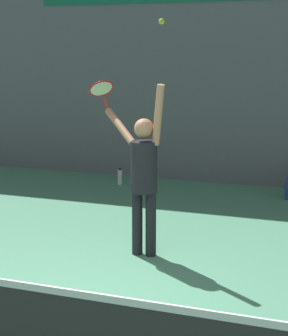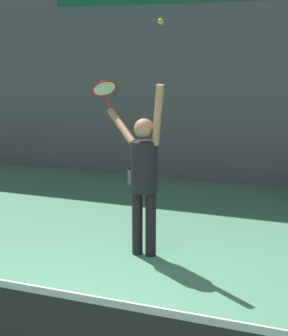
% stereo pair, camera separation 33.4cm
% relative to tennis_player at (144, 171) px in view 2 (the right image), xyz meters
% --- Properties ---
extents(ground_plane, '(18.00, 18.00, 0.00)m').
position_rel_tennis_player_xyz_m(ground_plane, '(0.09, -1.89, -1.05)').
color(ground_plane, '#4C8C6B').
extents(back_wall, '(18.00, 0.10, 5.00)m').
position_rel_tennis_player_xyz_m(back_wall, '(0.09, 4.39, 1.45)').
color(back_wall, slate).
rests_on(back_wall, ground_plane).
extents(tennis_player, '(0.98, 0.61, 2.10)m').
position_rel_tennis_player_xyz_m(tennis_player, '(0.00, 0.00, 0.00)').
color(tennis_player, black).
rests_on(tennis_player, ground_plane).
extents(tennis_racket, '(0.43, 0.43, 0.40)m').
position_rel_tennis_player_xyz_m(tennis_racket, '(-0.79, 0.55, 0.92)').
color(tennis_racket, red).
extents(tennis_ball, '(0.07, 0.07, 0.07)m').
position_rel_tennis_player_xyz_m(tennis_ball, '(0.25, -0.10, 1.75)').
color(tennis_ball, '#CCDB2D').
extents(water_bottle, '(0.08, 0.08, 0.32)m').
position_rel_tennis_player_xyz_m(water_bottle, '(-1.79, 3.54, -0.90)').
color(water_bottle, silver).
rests_on(water_bottle, ground_plane).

